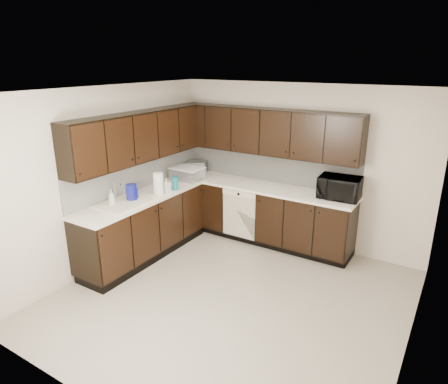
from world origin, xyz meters
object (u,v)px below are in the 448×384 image
(sink, at_px, (127,207))
(microwave, at_px, (340,188))
(storage_bin, at_px, (187,174))
(blue_pitcher, at_px, (132,193))
(toaster_oven, at_px, (197,167))

(sink, xyz_separation_m, microwave, (2.43, 1.74, 0.22))
(sink, height_order, storage_bin, sink)
(blue_pitcher, bearing_deg, microwave, 39.34)
(toaster_oven, bearing_deg, storage_bin, -100.22)
(sink, bearing_deg, toaster_oven, 92.24)
(microwave, xyz_separation_m, toaster_oven, (-2.50, 0.02, -0.06))
(microwave, distance_m, storage_bin, 2.44)
(blue_pitcher, bearing_deg, sink, -84.93)
(blue_pitcher, bearing_deg, storage_bin, 94.37)
(sink, distance_m, storage_bin, 1.37)
(toaster_oven, bearing_deg, blue_pitcher, -111.14)
(sink, relative_size, microwave, 1.43)
(microwave, distance_m, toaster_oven, 2.50)
(sink, bearing_deg, storage_bin, 88.93)
(toaster_oven, bearing_deg, microwave, -24.08)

